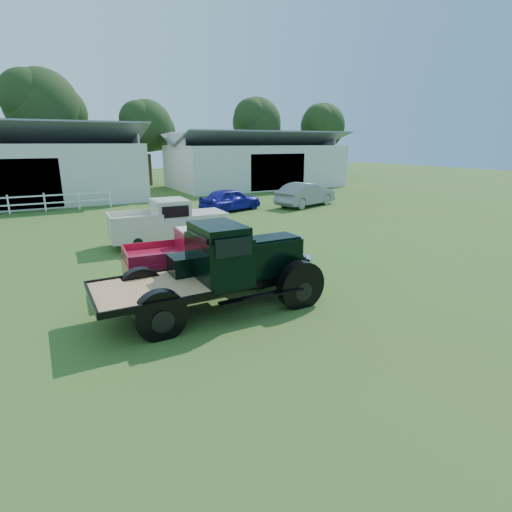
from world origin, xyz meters
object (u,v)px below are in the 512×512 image
vintage_flatbed (215,268)px  misc_car_grey (306,194)px  misc_car_blue (231,199)px  red_pickup (198,255)px  white_pickup (169,222)px

vintage_flatbed → misc_car_grey: vintage_flatbed is taller
misc_car_blue → misc_car_grey: misc_car_grey is taller
red_pickup → misc_car_blue: red_pickup is taller
vintage_flatbed → red_pickup: size_ratio=1.25×
vintage_flatbed → red_pickup: (0.40, 2.38, -0.30)m
red_pickup → white_pickup: white_pickup is taller
misc_car_blue → vintage_flatbed: bearing=137.3°
vintage_flatbed → misc_car_blue: 15.97m
vintage_flatbed → red_pickup: vintage_flatbed is taller
misc_car_grey → misc_car_blue: bearing=64.6°
vintage_flatbed → red_pickup: bearing=80.1°
vintage_flatbed → misc_car_blue: size_ratio=1.36×
red_pickup → white_pickup: bearing=86.8°
white_pickup → misc_car_blue: bearing=49.9°
red_pickup → misc_car_grey: 16.51m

